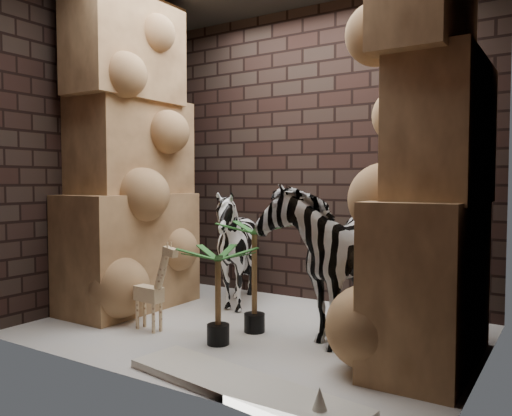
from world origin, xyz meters
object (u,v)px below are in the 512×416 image
Objects in this scene: zebra_right at (333,245)px; palm_back at (218,295)px; palm_front at (254,276)px; surfboard at (240,386)px; zebra_left at (236,255)px; giraffe_toy at (149,284)px.

zebra_right reaches higher than palm_back.
palm_front is 0.42m from palm_back.
zebra_right reaches higher than surfboard.
palm_front is (-0.53, -0.34, -0.26)m from zebra_right.
zebra_left is (-1.12, 0.24, -0.20)m from zebra_right.
palm_front is (0.76, 0.42, 0.07)m from giraffe_toy.
palm_front reaches higher than surfboard.
surfboard is (0.02, -1.36, -0.69)m from zebra_right.
zebra_left reaches higher than palm_back.
giraffe_toy is 0.84× the size of palm_front.
surfboard is at bearing -44.93° from palm_back.
zebra_left is at bearing 117.82° from palm_back.
zebra_left is 2.02m from surfboard.
zebra_left is 1.13m from palm_back.
zebra_right is at bearing 99.03° from surfboard.
palm_front is 1.23× the size of palm_back.
zebra_right is at bearing 35.44° from giraffe_toy.
surfboard is (0.55, -1.02, -0.43)m from palm_front.
zebra_right reaches higher than giraffe_toy.
zebra_left is 1.48× the size of giraffe_toy.
zebra_right is at bearing 5.02° from zebra_left.
palm_back is at bearing -130.08° from zebra_right.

